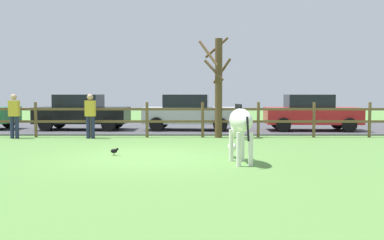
# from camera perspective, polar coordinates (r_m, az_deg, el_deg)

# --- Properties ---
(ground_plane) EXTENTS (60.00, 60.00, 0.00)m
(ground_plane) POSITION_cam_1_polar(r_m,az_deg,el_deg) (11.60, -5.87, -4.78)
(ground_plane) COLOR #5B8C42
(parking_asphalt) EXTENTS (28.00, 7.40, 0.05)m
(parking_asphalt) POSITION_cam_1_polar(r_m,az_deg,el_deg) (20.81, -3.13, -1.00)
(parking_asphalt) COLOR #47474C
(parking_asphalt) RESTS_ON ground_plane
(paddock_fence) EXTENTS (21.18, 0.11, 1.33)m
(paddock_fence) POSITION_cam_1_polar(r_m,az_deg,el_deg) (16.52, -5.64, 0.36)
(paddock_fence) COLOR brown
(paddock_fence) RESTS_ON ground_plane
(bare_tree) EXTENTS (1.27, 1.29, 3.82)m
(bare_tree) POSITION_cam_1_polar(r_m,az_deg,el_deg) (16.33, 3.72, 4.66)
(bare_tree) COLOR #513A23
(bare_tree) RESTS_ON ground_plane
(zebra) EXTENTS (0.63, 1.93, 1.41)m
(zebra) POSITION_cam_1_polar(r_m,az_deg,el_deg) (10.46, 6.57, -0.59)
(zebra) COLOR white
(zebra) RESTS_ON ground_plane
(crow_on_grass) EXTENTS (0.21, 0.10, 0.20)m
(crow_on_grass) POSITION_cam_1_polar(r_m,az_deg,el_deg) (11.90, -9.86, -3.98)
(crow_on_grass) COLOR black
(crow_on_grass) RESTS_ON ground_plane
(parked_car_red) EXTENTS (4.07, 2.03, 1.56)m
(parked_car_red) POSITION_cam_1_polar(r_m,az_deg,el_deg) (19.54, 15.59, 0.98)
(parked_car_red) COLOR red
(parked_car_red) RESTS_ON parking_asphalt
(parked_car_black) EXTENTS (4.06, 2.01, 1.56)m
(parked_car_black) POSITION_cam_1_polar(r_m,az_deg,el_deg) (19.85, -13.97, 1.05)
(parked_car_black) COLOR black
(parked_car_black) RESTS_ON parking_asphalt
(parked_car_silver) EXTENTS (4.11, 2.11, 1.56)m
(parked_car_silver) POSITION_cam_1_polar(r_m,az_deg,el_deg) (19.12, -0.14, 1.06)
(parked_car_silver) COLOR #B7BABF
(parked_car_silver) RESTS_ON parking_asphalt
(visitor_left_of_tree) EXTENTS (0.36, 0.22, 1.64)m
(visitor_left_of_tree) POSITION_cam_1_polar(r_m,az_deg,el_deg) (17.29, -21.99, 0.75)
(visitor_left_of_tree) COLOR #232847
(visitor_left_of_tree) RESTS_ON ground_plane
(visitor_right_of_tree) EXTENTS (0.37, 0.24, 1.64)m
(visitor_right_of_tree) POSITION_cam_1_polar(r_m,az_deg,el_deg) (16.43, -12.90, 0.78)
(visitor_right_of_tree) COLOR #232847
(visitor_right_of_tree) RESTS_ON ground_plane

